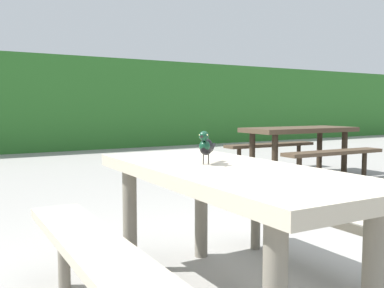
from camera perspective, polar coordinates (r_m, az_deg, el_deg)
The scene contains 4 objects.
hedge_wall at distance 11.19m, azimuth -22.71°, elevation 4.96°, with size 28.00×1.36×2.29m, color #2D6B28.
picnic_table_foreground at distance 2.30m, azimuth 4.54°, elevation -7.55°, with size 1.72×1.82×0.74m.
bird_grackle at distance 2.33m, azimuth 1.84°, elevation -0.22°, with size 0.22×0.22×0.18m.
picnic_table_mid_right at distance 6.91m, azimuth 13.95°, elevation 0.61°, with size 1.83×1.74×0.74m.
Camera 1 is at (-1.64, -1.72, 1.05)m, focal length 40.50 mm.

